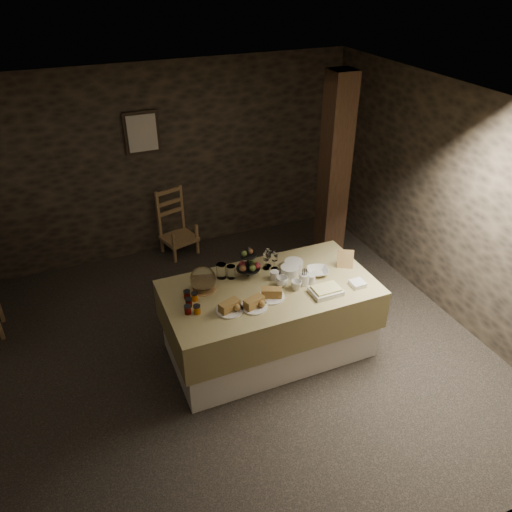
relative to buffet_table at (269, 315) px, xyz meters
name	(u,v)px	position (x,y,z in m)	size (l,w,h in m)	color
ground_plane	(223,357)	(-0.50, 0.09, -0.49)	(5.50, 5.00, 0.01)	black
room_shell	(217,230)	(-0.50, 0.09, 1.08)	(5.52, 5.02, 2.60)	black
buffet_table	(269,315)	(0.00, 0.00, 0.00)	(2.13, 1.13, 0.84)	white
chair	(177,225)	(-0.34, 2.44, -0.07)	(0.54, 0.52, 0.73)	brown
timber_column	(334,178)	(1.44, 1.27, 0.81)	(0.30, 0.30, 2.60)	black
framed_picture	(142,133)	(-0.65, 2.56, 1.26)	(0.45, 0.04, 0.55)	black
plate_stack_a	(289,271)	(0.27, 0.12, 0.41)	(0.19, 0.19, 0.10)	silver
plate_stack_b	(294,265)	(0.37, 0.22, 0.40)	(0.20, 0.20, 0.09)	silver
cutlery_holder	(304,279)	(0.34, -0.09, 0.42)	(0.10, 0.10, 0.12)	silver
cup_a	(282,282)	(0.12, -0.03, 0.41)	(0.13, 0.13, 0.10)	silver
cup_b	(296,285)	(0.22, -0.14, 0.41)	(0.11, 0.11, 0.10)	silver
mug_c	(274,275)	(0.10, 0.11, 0.41)	(0.09, 0.09, 0.10)	silver
mug_d	(311,279)	(0.42, -0.09, 0.40)	(0.08, 0.08, 0.09)	silver
bowl	(318,272)	(0.56, 0.02, 0.39)	(0.23, 0.23, 0.06)	silver
cake_dome	(203,280)	(-0.63, 0.22, 0.46)	(0.26, 0.26, 0.26)	brown
fruit_stand	(249,265)	(-0.12, 0.26, 0.50)	(0.25, 0.25, 0.35)	black
bread_platter_left	(229,307)	(-0.51, -0.21, 0.40)	(0.26, 0.26, 0.11)	silver
bread_platter_center	(254,304)	(-0.28, -0.25, 0.40)	(0.26, 0.26, 0.11)	silver
bread_platter_right	(272,294)	(-0.06, -0.17, 0.40)	(0.26, 0.26, 0.11)	silver
jam_jars	(191,303)	(-0.82, 0.00, 0.40)	(0.18, 0.32, 0.07)	#4E0603
tart_dish	(326,291)	(0.46, -0.32, 0.39)	(0.30, 0.22, 0.07)	silver
square_dish	(358,284)	(0.83, -0.32, 0.38)	(0.14, 0.14, 0.04)	silver
menu_frame	(345,260)	(0.89, 0.03, 0.45)	(0.17, 0.02, 0.22)	brown
storage_jar_a	(221,271)	(-0.39, 0.35, 0.44)	(0.10, 0.10, 0.16)	white
storage_jar_b	(231,272)	(-0.30, 0.31, 0.43)	(0.09, 0.09, 0.14)	white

